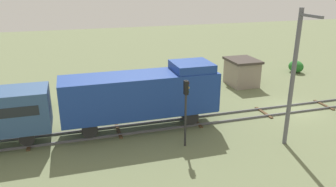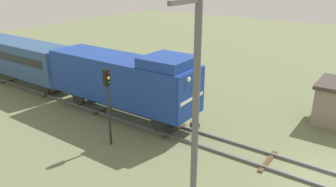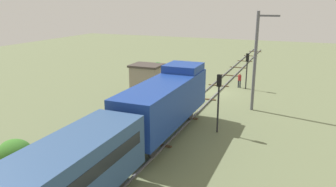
% 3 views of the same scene
% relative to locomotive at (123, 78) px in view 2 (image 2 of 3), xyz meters
% --- Properties ---
extents(ground_plane, '(108.18, 108.18, 0.00)m').
position_rel_locomotive_xyz_m(ground_plane, '(0.00, -13.12, -2.77)').
color(ground_plane, '#66704C').
extents(railway_track, '(2.40, 72.12, 0.16)m').
position_rel_locomotive_xyz_m(railway_track, '(0.00, -13.12, -2.70)').
color(railway_track, '#595960').
rests_on(railway_track, ground).
extents(locomotive, '(2.90, 11.60, 4.60)m').
position_rel_locomotive_xyz_m(locomotive, '(0.00, 0.00, 0.00)').
color(locomotive, navy).
rests_on(locomotive, railway_track).
extents(passenger_car_leading, '(2.84, 14.00, 3.66)m').
position_rel_locomotive_xyz_m(passenger_car_leading, '(0.00, 13.34, -0.25)').
color(passenger_car_leading, '#2D4C7A').
rests_on(passenger_car_leading, railway_track).
extents(traffic_signal_mid, '(0.32, 0.34, 4.51)m').
position_rel_locomotive_xyz_m(traffic_signal_mid, '(-3.40, -2.02, 0.34)').
color(traffic_signal_mid, '#262628').
rests_on(traffic_signal_mid, ground).
extents(worker_by_signal, '(0.38, 0.38, 1.70)m').
position_rel_locomotive_xyz_m(worker_by_signal, '(4.20, -2.37, -1.78)').
color(worker_by_signal, '#262B38').
rests_on(worker_by_signal, ground).
extents(catenary_mast, '(1.94, 0.28, 8.89)m').
position_rel_locomotive_xyz_m(catenary_mast, '(-5.06, -8.54, 1.92)').
color(catenary_mast, '#595960').
rests_on(catenary_mast, ground).
extents(bush_mid, '(2.20, 1.80, 1.60)m').
position_rel_locomotive_xyz_m(bush_mid, '(6.70, 7.73, -1.97)').
color(bush_mid, '#377226').
rests_on(bush_mid, ground).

